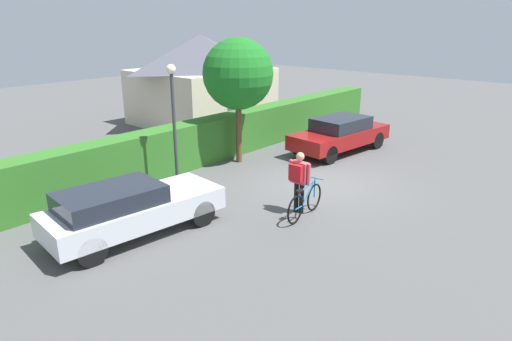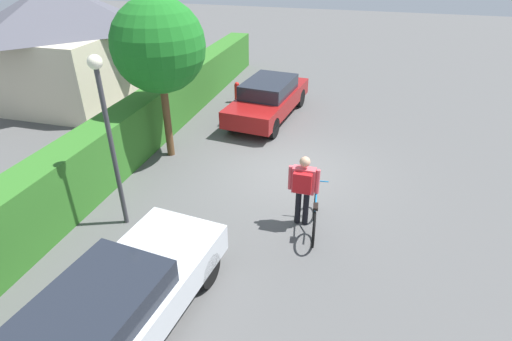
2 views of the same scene
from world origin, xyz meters
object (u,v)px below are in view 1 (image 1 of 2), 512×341
object	(u,v)px
parked_car_near	(129,208)
bicycle	(305,202)
person_rider	(299,176)
tree_kerbside	(238,74)
parked_car_far	(340,134)
street_lamp	(173,110)
fire_hydrant	(323,130)

from	to	relation	value
parked_car_near	bicycle	distance (m)	4.47
person_rider	tree_kerbside	size ratio (longest dim) A/B	0.38
parked_car_near	parked_car_far	xyz separation A→B (m)	(9.66, -0.02, 0.02)
street_lamp	parked_car_far	bearing A→B (deg)	-13.20
parked_car_near	person_rider	size ratio (longest dim) A/B	2.61
parked_car_near	bicycle	xyz separation A→B (m)	(3.66, -2.55, -0.31)
parked_car_far	person_rider	size ratio (longest dim) A/B	2.73
street_lamp	tree_kerbside	xyz separation A→B (m)	(3.32, 0.49, 0.69)
parked_car_near	bicycle	bearing A→B (deg)	-34.90
bicycle	parked_car_near	bearing A→B (deg)	145.10
person_rider	bicycle	bearing A→B (deg)	-110.72
parked_car_near	tree_kerbside	xyz separation A→B (m)	(6.09, 2.09, 2.46)
street_lamp	tree_kerbside	world-z (taller)	tree_kerbside
parked_car_near	tree_kerbside	world-z (taller)	tree_kerbside
parked_car_far	bicycle	xyz separation A→B (m)	(-6.00, -2.54, -0.33)
bicycle	tree_kerbside	world-z (taller)	tree_kerbside
bicycle	fire_hydrant	xyz separation A→B (m)	(7.21, 4.10, 0.00)
street_lamp	tree_kerbside	size ratio (longest dim) A/B	0.86
person_rider	tree_kerbside	xyz separation A→B (m)	(2.31, 4.34, 2.15)
person_rider	fire_hydrant	size ratio (longest dim) A/B	2.09
person_rider	parked_car_near	bearing A→B (deg)	149.29
parked_car_far	fire_hydrant	distance (m)	2.01
parked_car_near	fire_hydrant	distance (m)	10.99
parked_car_far	tree_kerbside	bearing A→B (deg)	149.40
person_rider	street_lamp	distance (m)	4.23
bicycle	person_rider	world-z (taller)	person_rider
parked_car_far	bicycle	size ratio (longest dim) A/B	2.57
person_rider	fire_hydrant	bearing A→B (deg)	28.12
parked_car_far	street_lamp	size ratio (longest dim) A/B	1.22
fire_hydrant	tree_kerbside	bearing A→B (deg)	173.51
parked_car_far	tree_kerbside	xyz separation A→B (m)	(-3.56, 2.11, 2.44)
parked_car_near	parked_car_far	distance (m)	9.66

